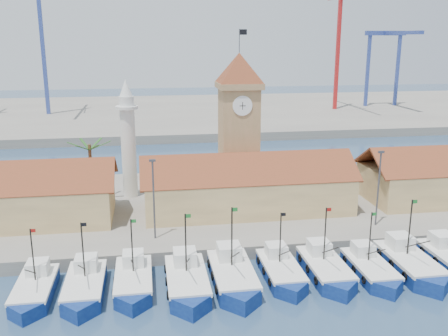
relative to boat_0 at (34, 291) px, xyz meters
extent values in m
plane|color=navy|center=(23.17, -3.06, -0.71)|extent=(400.00, 400.00, 0.00)
cube|color=gray|center=(23.17, 20.94, 0.04)|extent=(140.00, 32.00, 1.50)
cube|color=gray|center=(23.17, 106.94, 0.29)|extent=(240.00, 80.00, 2.00)
cube|color=navy|center=(0.00, 0.37, -0.24)|extent=(3.23, 7.31, 1.66)
cube|color=navy|center=(0.00, -3.29, -0.24)|extent=(3.23, 3.23, 1.66)
cube|color=silver|center=(0.00, 0.37, 0.59)|extent=(3.30, 7.52, 0.32)
cube|color=silver|center=(0.00, 2.19, 1.33)|extent=(1.94, 2.03, 1.29)
cylinder|color=black|center=(0.00, 0.83, 3.17)|extent=(0.13, 0.13, 5.17)
cube|color=#A5140F|center=(0.23, 0.83, 5.57)|extent=(0.46, 0.02, 0.32)
cube|color=navy|center=(4.47, 0.19, -0.22)|extent=(3.42, 7.75, 1.76)
cube|color=navy|center=(4.47, -3.68, -0.22)|extent=(3.42, 3.42, 1.76)
cube|color=silver|center=(4.47, 0.19, 0.66)|extent=(3.49, 7.96, 0.34)
cube|color=silver|center=(4.47, 2.13, 1.45)|extent=(2.05, 2.15, 1.37)
cylinder|color=black|center=(4.47, 0.68, 3.40)|extent=(0.14, 0.14, 5.48)
cube|color=black|center=(4.71, 0.68, 5.94)|extent=(0.49, 0.02, 0.34)
cube|color=navy|center=(8.91, 0.61, -0.22)|extent=(3.38, 7.65, 1.74)
cube|color=navy|center=(8.91, -3.21, -0.22)|extent=(3.38, 3.38, 1.74)
cube|color=silver|center=(8.91, 0.61, 0.65)|extent=(3.45, 7.87, 0.34)
cube|color=silver|center=(8.91, 2.53, 1.42)|extent=(2.03, 2.13, 1.35)
cylinder|color=black|center=(8.91, 1.10, 3.35)|extent=(0.14, 0.14, 5.41)
cube|color=#197226|center=(9.15, 1.10, 5.86)|extent=(0.48, 0.02, 0.34)
cube|color=navy|center=(13.89, -0.44, -0.18)|extent=(3.68, 8.33, 1.89)
cube|color=navy|center=(13.89, -4.61, -0.18)|extent=(3.68, 3.68, 1.89)
cube|color=silver|center=(13.89, -0.44, 0.77)|extent=(3.76, 8.57, 0.37)
cube|color=silver|center=(13.89, 1.64, 1.61)|extent=(2.21, 2.32, 1.47)
cylinder|color=black|center=(13.89, 0.08, 3.71)|extent=(0.15, 0.15, 5.89)
cube|color=#197226|center=(14.16, 0.08, 6.45)|extent=(0.53, 0.02, 0.37)
cube|color=navy|center=(18.34, -0.06, -0.16)|extent=(3.81, 8.61, 1.96)
cube|color=navy|center=(18.34, -4.36, -0.16)|extent=(3.81, 3.81, 1.96)
cube|color=silver|center=(18.34, -0.06, 0.82)|extent=(3.88, 8.85, 0.38)
cube|color=silver|center=(18.34, 2.10, 1.69)|extent=(2.28, 2.39, 1.52)
cylinder|color=black|center=(18.34, 0.49, 3.86)|extent=(0.15, 0.15, 6.09)
cube|color=#197226|center=(18.61, 0.49, 6.69)|extent=(0.54, 0.02, 0.38)
cube|color=navy|center=(23.26, 0.46, -0.23)|extent=(3.33, 7.52, 1.71)
cube|color=navy|center=(23.26, -3.30, -0.23)|extent=(3.32, 3.32, 1.71)
cube|color=silver|center=(23.26, 0.46, 0.62)|extent=(3.39, 7.73, 0.33)
cube|color=silver|center=(23.26, 2.34, 1.38)|extent=(2.00, 2.09, 1.33)
cylinder|color=black|center=(23.26, 0.94, 3.28)|extent=(0.13, 0.13, 5.32)
cube|color=black|center=(23.50, 0.94, 5.75)|extent=(0.48, 0.02, 0.33)
cube|color=navy|center=(27.73, 0.14, -0.21)|extent=(3.51, 7.94, 1.80)
cube|color=navy|center=(27.73, -3.83, -0.21)|extent=(3.51, 3.51, 1.80)
cube|color=silver|center=(27.73, 0.14, 0.70)|extent=(3.58, 8.16, 0.35)
cube|color=silver|center=(27.73, 2.13, 1.50)|extent=(2.11, 2.21, 1.40)
cylinder|color=black|center=(27.73, 0.64, 3.50)|extent=(0.14, 0.14, 5.62)
cube|color=#A5140F|center=(27.99, 0.64, 6.11)|extent=(0.50, 0.02, 0.35)
cube|color=navy|center=(32.17, -0.50, -0.24)|extent=(3.27, 7.39, 1.68)
cube|color=navy|center=(32.17, -4.20, -0.24)|extent=(3.27, 3.27, 1.68)
cube|color=silver|center=(32.17, -0.50, 0.60)|extent=(3.33, 7.60, 0.33)
cube|color=silver|center=(32.17, 1.34, 1.35)|extent=(1.96, 2.05, 1.31)
cylinder|color=black|center=(32.17, -0.04, 3.21)|extent=(0.13, 0.13, 5.23)
cube|color=#197226|center=(32.40, -0.04, 5.64)|extent=(0.47, 0.02, 0.33)
cube|color=navy|center=(36.52, -0.22, -0.17)|extent=(3.75, 8.48, 1.93)
cube|color=navy|center=(36.52, -4.46, -0.17)|extent=(3.75, 3.75, 1.93)
cube|color=silver|center=(36.52, -0.22, 0.79)|extent=(3.82, 8.72, 0.37)
cube|color=silver|center=(36.52, 1.90, 1.65)|extent=(2.25, 2.36, 1.50)
cylinder|color=black|center=(36.52, 0.31, 3.79)|extent=(0.15, 0.15, 6.00)
cube|color=#197226|center=(36.79, 0.31, 6.58)|extent=(0.54, 0.02, 0.37)
cube|color=silver|center=(41.31, 1.86, 1.55)|extent=(2.16, 2.26, 1.44)
cube|color=#DFBE7A|center=(23.17, 16.94, 3.04)|extent=(26.00, 10.00, 4.50)
cube|color=brown|center=(23.17, 14.44, 6.79)|extent=(27.04, 5.13, 3.21)
cube|color=brown|center=(23.17, 19.44, 6.79)|extent=(27.04, 5.13, 3.21)
cube|color=tan|center=(23.17, 22.94, 8.29)|extent=(5.00, 5.00, 15.00)
cube|color=tan|center=(23.17, 22.94, 16.19)|extent=(5.80, 5.80, 0.80)
pyramid|color=brown|center=(23.17, 22.94, 18.49)|extent=(5.80, 5.80, 4.00)
cylinder|color=white|center=(23.17, 20.39, 13.79)|extent=(2.60, 0.15, 2.60)
cube|color=black|center=(23.17, 20.31, 13.79)|extent=(0.08, 0.02, 1.00)
cube|color=black|center=(23.17, 20.31, 13.79)|extent=(0.80, 0.02, 0.08)
cylinder|color=#3F3F44|center=(23.17, 22.94, 21.99)|extent=(0.10, 0.10, 3.00)
cube|color=black|center=(23.67, 22.94, 23.09)|extent=(1.00, 0.03, 0.70)
cylinder|color=silver|center=(8.17, 24.94, 7.79)|extent=(2.00, 2.00, 14.00)
cylinder|color=silver|center=(8.17, 24.94, 13.29)|extent=(3.00, 3.00, 0.40)
cone|color=silver|center=(8.17, 24.94, 15.89)|extent=(1.80, 1.80, 2.40)
cylinder|color=brown|center=(3.17, 22.94, 4.79)|extent=(0.44, 0.44, 8.00)
cube|color=#23561D|center=(4.57, 22.94, 8.59)|extent=(2.80, 0.35, 1.18)
cube|color=#23561D|center=(3.87, 24.15, 8.59)|extent=(1.71, 2.60, 1.18)
cube|color=#23561D|center=(2.47, 24.15, 8.59)|extent=(1.71, 2.60, 1.18)
cube|color=#23561D|center=(1.77, 22.94, 8.59)|extent=(2.80, 0.35, 1.18)
cube|color=#23561D|center=(2.47, 21.73, 8.59)|extent=(1.71, 2.60, 1.18)
cube|color=#23561D|center=(3.87, 21.73, 8.59)|extent=(1.71, 2.60, 1.18)
cylinder|color=#3F3F44|center=(11.17, 8.94, 5.29)|extent=(0.20, 0.20, 9.00)
cube|color=#3F3F44|center=(11.17, 8.94, 9.69)|extent=(0.70, 0.25, 0.25)
cylinder|color=#3F3F44|center=(37.17, 8.94, 5.29)|extent=(0.20, 0.20, 9.00)
cube|color=#3F3F44|center=(37.17, 8.94, 9.69)|extent=(0.70, 0.25, 0.25)
cube|color=#304494|center=(-16.78, 104.94, 19.40)|extent=(1.00, 1.00, 36.22)
cube|color=red|center=(67.97, 101.94, 18.09)|extent=(1.00, 1.00, 33.60)
cube|color=#304494|center=(80.17, 106.94, 12.29)|extent=(0.90, 0.90, 22.00)
cube|color=#304494|center=(90.17, 106.94, 12.29)|extent=(0.90, 0.90, 22.00)
cube|color=#304494|center=(85.17, 106.94, 23.79)|extent=(13.00, 1.40, 1.40)
cube|color=#304494|center=(85.17, 96.94, 23.79)|extent=(1.40, 22.00, 1.00)
camera|label=1|loc=(10.66, -43.24, 22.35)|focal=40.00mm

